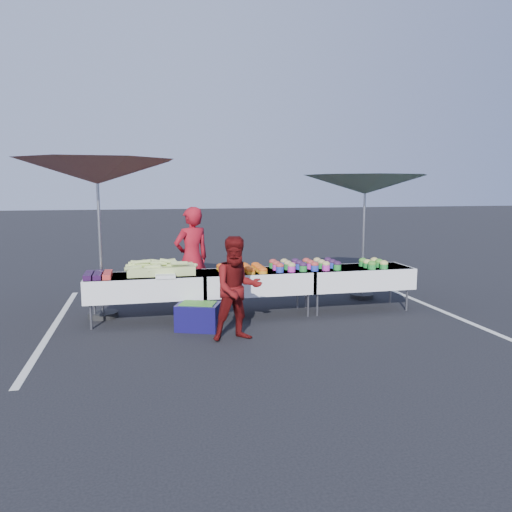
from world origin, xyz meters
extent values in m
plane|color=black|center=(0.00, 0.00, 0.00)|extent=(80.00, 80.00, 0.00)
cube|color=silver|center=(-3.20, 0.00, 0.00)|extent=(0.10, 5.00, 0.00)
cube|color=silver|center=(3.20, 0.00, 0.00)|extent=(0.10, 5.00, 0.00)
cube|color=white|center=(-1.80, 0.00, 0.73)|extent=(1.80, 0.75, 0.04)
cube|color=white|center=(-1.80, 0.00, 0.57)|extent=(1.86, 0.81, 0.36)
cylinder|color=slate|center=(-2.62, -0.29, 0.20)|extent=(0.04, 0.04, 0.39)
cylinder|color=slate|center=(-2.62, 0.29, 0.20)|extent=(0.04, 0.04, 0.39)
cylinder|color=slate|center=(-0.98, -0.29, 0.20)|extent=(0.04, 0.04, 0.39)
cylinder|color=slate|center=(-0.98, 0.29, 0.20)|extent=(0.04, 0.04, 0.39)
cube|color=white|center=(0.00, 0.00, 0.73)|extent=(1.80, 0.75, 0.04)
cube|color=white|center=(0.00, 0.00, 0.57)|extent=(1.86, 0.81, 0.36)
cylinder|color=slate|center=(-0.82, -0.29, 0.20)|extent=(0.04, 0.04, 0.39)
cylinder|color=slate|center=(-0.82, 0.29, 0.20)|extent=(0.04, 0.04, 0.39)
cylinder|color=slate|center=(0.82, -0.29, 0.20)|extent=(0.04, 0.04, 0.39)
cylinder|color=slate|center=(0.82, 0.29, 0.20)|extent=(0.04, 0.04, 0.39)
cube|color=white|center=(1.80, 0.00, 0.73)|extent=(1.80, 0.75, 0.04)
cube|color=white|center=(1.80, 0.00, 0.57)|extent=(1.86, 0.81, 0.36)
cylinder|color=slate|center=(0.98, -0.29, 0.20)|extent=(0.04, 0.04, 0.39)
cylinder|color=slate|center=(0.98, 0.29, 0.20)|extent=(0.04, 0.04, 0.39)
cylinder|color=slate|center=(2.62, -0.29, 0.20)|extent=(0.04, 0.04, 0.39)
cylinder|color=slate|center=(2.62, 0.29, 0.20)|extent=(0.04, 0.04, 0.39)
cube|color=black|center=(-2.65, -0.27, 0.79)|extent=(0.12, 0.12, 0.08)
cube|color=black|center=(-2.65, -0.13, 0.79)|extent=(0.12, 0.12, 0.08)
cube|color=black|center=(-2.65, 0.01, 0.79)|extent=(0.12, 0.12, 0.08)
cube|color=black|center=(-2.65, 0.15, 0.79)|extent=(0.12, 0.12, 0.08)
cube|color=black|center=(-2.51, -0.27, 0.79)|extent=(0.12, 0.12, 0.08)
cube|color=black|center=(-2.51, -0.13, 0.79)|extent=(0.12, 0.12, 0.08)
cube|color=black|center=(-2.51, 0.01, 0.79)|extent=(0.12, 0.12, 0.08)
cube|color=black|center=(-2.51, 0.15, 0.79)|extent=(0.12, 0.12, 0.08)
cube|color=#BE1437|center=(-2.37, -0.27, 0.79)|extent=(0.12, 0.12, 0.08)
cube|color=#BE1437|center=(-2.37, -0.13, 0.79)|extent=(0.12, 0.12, 0.08)
cube|color=#BE1437|center=(-2.37, 0.01, 0.79)|extent=(0.12, 0.12, 0.08)
cube|color=#BE1437|center=(-2.37, 0.15, 0.79)|extent=(0.12, 0.12, 0.08)
cube|color=#ACBD61|center=(-1.55, 0.05, 0.82)|extent=(1.05, 0.55, 0.14)
cylinder|color=#ACBD61|center=(-1.25, 0.20, 0.85)|extent=(0.27, 0.09, 0.10)
cylinder|color=#ACBD61|center=(-1.93, 0.10, 0.92)|extent=(0.27, 0.14, 0.07)
cylinder|color=#ACBD61|center=(-1.44, -0.06, 0.97)|extent=(0.27, 0.14, 0.09)
cylinder|color=#ACBD61|center=(-1.97, 0.08, 0.87)|extent=(0.27, 0.15, 0.10)
cylinder|color=#ACBD61|center=(-1.73, -0.01, 0.91)|extent=(0.27, 0.15, 0.08)
cylinder|color=#ACBD61|center=(-1.59, 0.09, 0.94)|extent=(0.27, 0.10, 0.10)
cylinder|color=#ACBD61|center=(-1.59, -0.03, 0.94)|extent=(0.27, 0.07, 0.08)
cylinder|color=#ACBD61|center=(-1.68, -0.13, 0.90)|extent=(0.27, 0.14, 0.09)
cylinder|color=#ACBD61|center=(-1.71, 0.25, 0.92)|extent=(0.27, 0.12, 0.08)
cylinder|color=#ACBD61|center=(-1.09, 0.14, 0.87)|extent=(0.27, 0.16, 0.08)
cylinder|color=#ACBD61|center=(-1.86, 0.01, 0.92)|extent=(0.27, 0.11, 0.07)
cylinder|color=#ACBD61|center=(-1.64, -0.18, 0.85)|extent=(0.27, 0.10, 0.07)
cylinder|color=#ACBD61|center=(-1.44, 0.19, 0.93)|extent=(0.27, 0.12, 0.08)
cylinder|color=#ACBD61|center=(-1.98, -0.17, 0.90)|extent=(0.27, 0.15, 0.08)
cylinder|color=#ACBD61|center=(-1.89, 0.09, 0.94)|extent=(0.27, 0.10, 0.08)
cylinder|color=#ACBD61|center=(-1.34, 0.00, 0.90)|extent=(0.27, 0.16, 0.10)
cylinder|color=#ACBD61|center=(-1.83, -0.02, 0.97)|extent=(0.27, 0.12, 0.09)
cylinder|color=#ACBD61|center=(-1.28, -0.18, 0.95)|extent=(0.27, 0.09, 0.07)
cube|color=white|center=(-1.50, -0.30, 0.78)|extent=(0.30, 0.25, 0.05)
cylinder|color=orange|center=(-0.55, -0.28, 0.78)|extent=(0.15, 0.15, 0.05)
ellipsoid|color=#CF520B|center=(-0.55, -0.28, 0.81)|extent=(0.15, 0.15, 0.08)
cylinder|color=orange|center=(-0.55, -0.10, 0.78)|extent=(0.15, 0.15, 0.05)
ellipsoid|color=#CF520B|center=(-0.55, -0.10, 0.81)|extent=(0.15, 0.15, 0.08)
cylinder|color=orange|center=(-0.55, 0.08, 0.78)|extent=(0.15, 0.15, 0.05)
ellipsoid|color=#CF520B|center=(-0.55, 0.08, 0.81)|extent=(0.15, 0.15, 0.08)
cylinder|color=orange|center=(-0.55, 0.26, 0.78)|extent=(0.15, 0.15, 0.05)
ellipsoid|color=#CF520B|center=(-0.55, 0.26, 0.81)|extent=(0.15, 0.15, 0.08)
cylinder|color=orange|center=(-0.35, -0.28, 0.78)|extent=(0.15, 0.15, 0.05)
ellipsoid|color=#CF520B|center=(-0.35, -0.28, 0.81)|extent=(0.15, 0.15, 0.08)
cylinder|color=orange|center=(-0.35, -0.10, 0.78)|extent=(0.15, 0.15, 0.05)
ellipsoid|color=#CF520B|center=(-0.35, -0.10, 0.81)|extent=(0.15, 0.15, 0.08)
cylinder|color=orange|center=(-0.35, 0.08, 0.78)|extent=(0.15, 0.15, 0.05)
ellipsoid|color=#CF520B|center=(-0.35, 0.08, 0.81)|extent=(0.15, 0.15, 0.08)
cylinder|color=orange|center=(-0.35, 0.26, 0.78)|extent=(0.15, 0.15, 0.05)
ellipsoid|color=#CF520B|center=(-0.35, 0.26, 0.81)|extent=(0.15, 0.15, 0.08)
cylinder|color=orange|center=(-0.15, -0.28, 0.78)|extent=(0.15, 0.15, 0.05)
ellipsoid|color=#CF520B|center=(-0.15, -0.28, 0.81)|extent=(0.15, 0.15, 0.08)
cylinder|color=orange|center=(-0.15, -0.10, 0.78)|extent=(0.15, 0.15, 0.05)
ellipsoid|color=#CF520B|center=(-0.15, -0.10, 0.81)|extent=(0.15, 0.15, 0.08)
cylinder|color=orange|center=(-0.15, 0.08, 0.78)|extent=(0.15, 0.15, 0.05)
ellipsoid|color=#CF520B|center=(-0.15, 0.08, 0.81)|extent=(0.15, 0.15, 0.08)
cylinder|color=orange|center=(-0.15, 0.26, 0.78)|extent=(0.15, 0.15, 0.05)
ellipsoid|color=#CF520B|center=(-0.15, 0.26, 0.81)|extent=(0.15, 0.15, 0.08)
cylinder|color=orange|center=(0.05, -0.28, 0.78)|extent=(0.15, 0.15, 0.05)
ellipsoid|color=#CF520B|center=(0.05, -0.28, 0.81)|extent=(0.15, 0.15, 0.08)
cylinder|color=orange|center=(0.05, -0.10, 0.78)|extent=(0.15, 0.15, 0.05)
ellipsoid|color=#CF520B|center=(0.05, -0.10, 0.81)|extent=(0.15, 0.15, 0.08)
cylinder|color=orange|center=(0.05, 0.08, 0.78)|extent=(0.15, 0.15, 0.05)
ellipsoid|color=#CF520B|center=(0.05, 0.08, 0.81)|extent=(0.15, 0.15, 0.08)
cylinder|color=orange|center=(0.05, 0.26, 0.78)|extent=(0.15, 0.15, 0.05)
ellipsoid|color=#CF520B|center=(0.05, 0.26, 0.81)|extent=(0.15, 0.15, 0.08)
cylinder|color=#263AB3|center=(0.35, -0.22, 0.80)|extent=(0.13, 0.13, 0.10)
ellipsoid|color=maroon|center=(0.35, -0.22, 0.86)|extent=(0.14, 0.14, 0.10)
cylinder|color=#CC2BB0|center=(0.35, 0.00, 0.80)|extent=(0.13, 0.13, 0.10)
ellipsoid|color=maroon|center=(0.35, 0.00, 0.86)|extent=(0.14, 0.14, 0.10)
cylinder|color=#228832|center=(0.35, 0.22, 0.80)|extent=(0.13, 0.13, 0.10)
ellipsoid|color=maroon|center=(0.35, 0.22, 0.86)|extent=(0.14, 0.14, 0.10)
cylinder|color=#CC2BB0|center=(0.55, -0.22, 0.80)|extent=(0.13, 0.13, 0.10)
ellipsoid|color=tan|center=(0.55, -0.22, 0.86)|extent=(0.14, 0.14, 0.10)
cylinder|color=#228832|center=(0.55, 0.00, 0.80)|extent=(0.13, 0.13, 0.10)
ellipsoid|color=tan|center=(0.55, 0.00, 0.86)|extent=(0.14, 0.14, 0.10)
cylinder|color=#263AB3|center=(0.55, 0.22, 0.80)|extent=(0.13, 0.13, 0.10)
ellipsoid|color=tan|center=(0.55, 0.22, 0.86)|extent=(0.14, 0.14, 0.10)
cylinder|color=#228832|center=(0.75, -0.22, 0.80)|extent=(0.13, 0.13, 0.10)
ellipsoid|color=#231230|center=(0.75, -0.22, 0.86)|extent=(0.14, 0.14, 0.10)
cylinder|color=#263AB3|center=(0.75, 0.00, 0.80)|extent=(0.13, 0.13, 0.10)
ellipsoid|color=#231230|center=(0.75, 0.00, 0.86)|extent=(0.14, 0.14, 0.10)
cylinder|color=#CC2BB0|center=(0.75, 0.22, 0.80)|extent=(0.13, 0.13, 0.10)
ellipsoid|color=#231230|center=(0.75, 0.22, 0.86)|extent=(0.14, 0.14, 0.10)
cylinder|color=#263AB3|center=(0.95, -0.22, 0.80)|extent=(0.13, 0.13, 0.10)
ellipsoid|color=maroon|center=(0.95, -0.22, 0.86)|extent=(0.14, 0.14, 0.10)
cylinder|color=#CC2BB0|center=(0.95, 0.00, 0.80)|extent=(0.13, 0.13, 0.10)
ellipsoid|color=maroon|center=(0.95, 0.00, 0.86)|extent=(0.14, 0.14, 0.10)
cylinder|color=#228832|center=(0.95, 0.22, 0.80)|extent=(0.13, 0.13, 0.10)
ellipsoid|color=maroon|center=(0.95, 0.22, 0.86)|extent=(0.14, 0.14, 0.10)
cylinder|color=#CC2BB0|center=(1.15, -0.22, 0.80)|extent=(0.13, 0.13, 0.10)
ellipsoid|color=tan|center=(1.15, -0.22, 0.86)|extent=(0.14, 0.14, 0.10)
cylinder|color=#228832|center=(1.15, 0.00, 0.80)|extent=(0.13, 0.13, 0.10)
ellipsoid|color=tan|center=(1.15, 0.00, 0.86)|extent=(0.14, 0.14, 0.10)
cylinder|color=#263AB3|center=(1.15, 0.22, 0.80)|extent=(0.13, 0.13, 0.10)
ellipsoid|color=tan|center=(1.15, 0.22, 0.86)|extent=(0.14, 0.14, 0.10)
cylinder|color=#228832|center=(1.35, -0.22, 0.80)|extent=(0.13, 0.13, 0.10)
ellipsoid|color=#231230|center=(1.35, -0.22, 0.86)|extent=(0.14, 0.14, 0.10)
cylinder|color=#263AB3|center=(1.35, 0.00, 0.80)|extent=(0.13, 0.13, 0.10)
ellipsoid|color=#231230|center=(1.35, 0.00, 0.86)|extent=(0.14, 0.14, 0.10)
cylinder|color=#CC2BB0|center=(1.35, 0.22, 0.80)|extent=(0.13, 0.13, 0.10)
ellipsoid|color=#231230|center=(1.35, 0.22, 0.86)|extent=(0.14, 0.14, 0.10)
cylinder|color=#228832|center=(1.95, -0.28, 0.79)|extent=(0.14, 0.14, 0.08)
ellipsoid|color=#278222|center=(1.95, -0.28, 0.84)|extent=(0.14, 0.14, 0.11)
cylinder|color=#228832|center=(1.95, -0.10, 0.79)|extent=(0.14, 0.14, 0.08)
ellipsoid|color=#B4B051|center=(1.95, -0.10, 0.84)|extent=(0.14, 0.14, 0.11)
cylinder|color=#228832|center=(1.95, 0.08, 0.79)|extent=(0.14, 0.14, 0.08)
ellipsoid|color=#278222|center=(1.95, 0.08, 0.84)|extent=(0.14, 0.14, 0.11)
cylinder|color=#228832|center=(2.17, -0.28, 0.79)|extent=(0.14, 0.14, 0.08)
ellipsoid|color=#B4B051|center=(2.17, -0.28, 0.84)|extent=(0.14, 0.14, 0.11)
cylinder|color=#228832|center=(2.17, -0.10, 0.79)|extent=(0.14, 0.14, 0.08)
ellipsoid|color=#278222|center=(2.17, -0.10, 0.84)|extent=(0.14, 0.14, 0.11)
cylinder|color=#228832|center=(2.17, 0.08, 0.79)|extent=(0.14, 0.14, 0.08)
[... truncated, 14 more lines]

